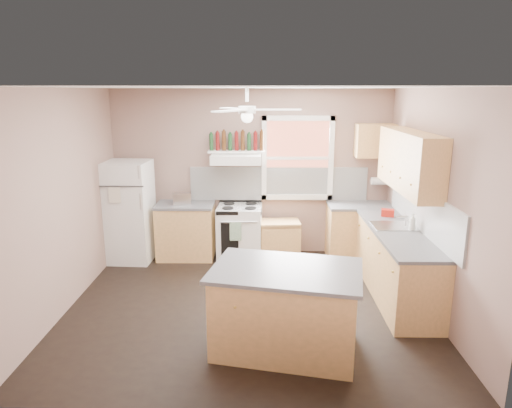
{
  "coord_description": "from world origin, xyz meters",
  "views": [
    {
      "loc": [
        0.17,
        -5.37,
        2.67
      ],
      "look_at": [
        0.1,
        0.3,
        1.25
      ],
      "focal_mm": 32.0,
      "sensor_mm": 36.0,
      "label": 1
    }
  ],
  "objects_px": {
    "cart": "(280,240)",
    "island": "(286,311)",
    "toaster": "(182,199)",
    "stove": "(240,232)",
    "refrigerator": "(129,212)"
  },
  "relations": [
    {
      "from": "cart",
      "to": "island",
      "type": "bearing_deg",
      "value": -95.45
    },
    {
      "from": "refrigerator",
      "to": "cart",
      "type": "height_order",
      "value": "refrigerator"
    },
    {
      "from": "toaster",
      "to": "island",
      "type": "relative_size",
      "value": 0.2
    },
    {
      "from": "toaster",
      "to": "stove",
      "type": "height_order",
      "value": "toaster"
    },
    {
      "from": "refrigerator",
      "to": "cart",
      "type": "bearing_deg",
      "value": 5.3
    },
    {
      "from": "cart",
      "to": "toaster",
      "type": "bearing_deg",
      "value": 175.12
    },
    {
      "from": "refrigerator",
      "to": "stove",
      "type": "distance_m",
      "value": 1.79
    },
    {
      "from": "refrigerator",
      "to": "toaster",
      "type": "bearing_deg",
      "value": 9.65
    },
    {
      "from": "refrigerator",
      "to": "island",
      "type": "xyz_separation_m",
      "value": [
        2.35,
        -2.59,
        -0.37
      ]
    },
    {
      "from": "toaster",
      "to": "cart",
      "type": "relative_size",
      "value": 0.45
    },
    {
      "from": "island",
      "to": "cart",
      "type": "bearing_deg",
      "value": 100.87
    },
    {
      "from": "island",
      "to": "refrigerator",
      "type": "bearing_deg",
      "value": 143.91
    },
    {
      "from": "toaster",
      "to": "island",
      "type": "xyz_separation_m",
      "value": [
        1.53,
        -2.69,
        -0.56
      ]
    },
    {
      "from": "refrigerator",
      "to": "island",
      "type": "height_order",
      "value": "refrigerator"
    },
    {
      "from": "toaster",
      "to": "island",
      "type": "distance_m",
      "value": 3.14
    }
  ]
}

